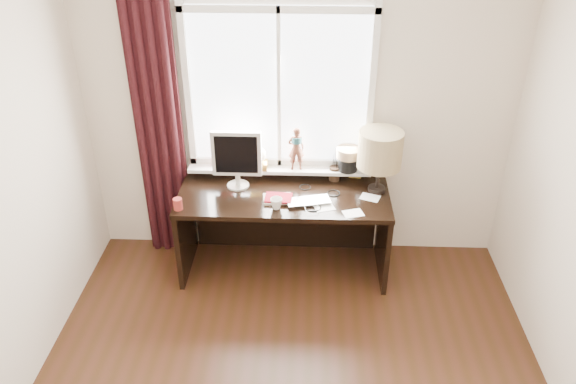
{
  "coord_description": "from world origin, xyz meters",
  "views": [
    {
      "loc": [
        0.09,
        -2.22,
        3.07
      ],
      "look_at": [
        -0.05,
        1.25,
        1.0
      ],
      "focal_mm": 35.0,
      "sensor_mm": 36.0,
      "label": 1
    }
  ],
  "objects_px": {
    "mug": "(276,203)",
    "desk": "(284,213)",
    "red_cup": "(178,204)",
    "laptop": "(309,201)",
    "table_lamp": "(380,150)",
    "monitor": "(237,156)"
  },
  "relations": [
    {
      "from": "laptop",
      "to": "monitor",
      "type": "bearing_deg",
      "value": 144.65
    },
    {
      "from": "laptop",
      "to": "desk",
      "type": "xyz_separation_m",
      "value": [
        -0.2,
        0.22,
        -0.26
      ]
    },
    {
      "from": "laptop",
      "to": "mug",
      "type": "height_order",
      "value": "mug"
    },
    {
      "from": "red_cup",
      "to": "desk",
      "type": "xyz_separation_m",
      "value": [
        0.8,
        0.35,
        -0.29
      ]
    },
    {
      "from": "red_cup",
      "to": "desk",
      "type": "distance_m",
      "value": 0.92
    },
    {
      "from": "desk",
      "to": "table_lamp",
      "type": "height_order",
      "value": "table_lamp"
    },
    {
      "from": "desk",
      "to": "mug",
      "type": "bearing_deg",
      "value": -98.69
    },
    {
      "from": "laptop",
      "to": "desk",
      "type": "relative_size",
      "value": 0.2
    },
    {
      "from": "laptop",
      "to": "desk",
      "type": "height_order",
      "value": "laptop"
    },
    {
      "from": "laptop",
      "to": "desk",
      "type": "distance_m",
      "value": 0.39
    },
    {
      "from": "monitor",
      "to": "desk",
      "type": "bearing_deg",
      "value": -2.9
    },
    {
      "from": "mug",
      "to": "desk",
      "type": "bearing_deg",
      "value": 81.31
    },
    {
      "from": "laptop",
      "to": "table_lamp",
      "type": "bearing_deg",
      "value": 8.05
    },
    {
      "from": "laptop",
      "to": "red_cup",
      "type": "xyz_separation_m",
      "value": [
        -1.0,
        -0.13,
        0.03
      ]
    },
    {
      "from": "red_cup",
      "to": "table_lamp",
      "type": "bearing_deg",
      "value": 12.64
    },
    {
      "from": "laptop",
      "to": "table_lamp",
      "type": "distance_m",
      "value": 0.69
    },
    {
      "from": "desk",
      "to": "laptop",
      "type": "bearing_deg",
      "value": -46.98
    },
    {
      "from": "red_cup",
      "to": "desk",
      "type": "relative_size",
      "value": 0.05
    },
    {
      "from": "mug",
      "to": "monitor",
      "type": "bearing_deg",
      "value": 135.77
    },
    {
      "from": "red_cup",
      "to": "monitor",
      "type": "distance_m",
      "value": 0.6
    },
    {
      "from": "red_cup",
      "to": "table_lamp",
      "type": "height_order",
      "value": "table_lamp"
    },
    {
      "from": "mug",
      "to": "table_lamp",
      "type": "height_order",
      "value": "table_lamp"
    }
  ]
}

